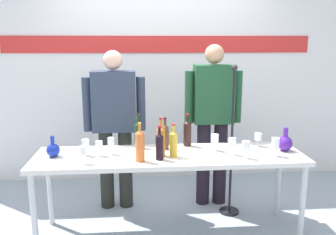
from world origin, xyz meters
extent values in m
plane|color=#94A4B1|center=(0.00, 0.00, 0.00)|extent=(10.00, 10.00, 0.00)
cube|color=white|center=(0.00, 1.47, 1.50)|extent=(5.27, 0.10, 3.00)
cube|color=red|center=(0.00, 1.41, 1.68)|extent=(3.69, 0.01, 0.20)
cube|color=silver|center=(0.00, 0.00, 0.73)|extent=(2.34, 0.63, 0.04)
cylinder|color=silver|center=(-1.11, -0.27, 0.36)|extent=(0.05, 0.05, 0.71)
cylinder|color=silver|center=(1.11, -0.27, 0.36)|extent=(0.05, 0.05, 0.71)
cylinder|color=silver|center=(-1.11, 0.27, 0.36)|extent=(0.05, 0.05, 0.71)
cylinder|color=silver|center=(1.11, 0.27, 0.36)|extent=(0.05, 0.05, 0.71)
sphere|color=#15299E|center=(-0.99, 0.01, 0.81)|extent=(0.12, 0.12, 0.12)
cylinder|color=#15299E|center=(-0.99, 0.01, 0.90)|extent=(0.03, 0.03, 0.08)
sphere|color=#491D93|center=(1.04, 0.01, 0.82)|extent=(0.14, 0.14, 0.14)
cylinder|color=#491D93|center=(1.04, 0.01, 0.92)|extent=(0.04, 0.04, 0.09)
cylinder|color=black|center=(-0.60, 0.61, 0.41)|extent=(0.14, 0.14, 0.83)
cylinder|color=black|center=(-0.41, 0.61, 0.41)|extent=(0.14, 0.14, 0.83)
cube|color=#2C384D|center=(-0.50, 0.61, 1.13)|extent=(0.44, 0.22, 0.60)
cylinder|color=#2C384D|center=(-0.77, 0.61, 1.10)|extent=(0.09, 0.09, 0.54)
cylinder|color=#2C384D|center=(-0.24, 0.61, 1.10)|extent=(0.09, 0.09, 0.54)
sphere|color=beige|center=(-0.50, 0.61, 1.54)|extent=(0.19, 0.19, 0.19)
cylinder|color=black|center=(0.41, 0.61, 0.45)|extent=(0.14, 0.14, 0.89)
cylinder|color=black|center=(0.59, 0.61, 0.45)|extent=(0.14, 0.14, 0.89)
cube|color=#1D4A2E|center=(0.50, 0.61, 1.19)|extent=(0.40, 0.22, 0.59)
cylinder|color=#1D4A2E|center=(0.25, 0.61, 1.16)|extent=(0.09, 0.09, 0.53)
cylinder|color=#1D4A2E|center=(0.76, 0.61, 1.16)|extent=(0.09, 0.09, 0.53)
sphere|color=tan|center=(0.50, 0.61, 1.59)|extent=(0.19, 0.19, 0.19)
cylinder|color=orange|center=(-0.08, -0.03, 0.87)|extent=(0.08, 0.08, 0.23)
cone|color=orange|center=(-0.08, -0.03, 1.00)|extent=(0.08, 0.08, 0.03)
cylinder|color=orange|center=(-0.08, -0.03, 1.03)|extent=(0.03, 0.03, 0.09)
cylinder|color=#B31C1D|center=(-0.08, -0.03, 1.08)|extent=(0.03, 0.03, 0.02)
cylinder|color=gold|center=(0.03, -0.06, 0.85)|extent=(0.06, 0.06, 0.20)
cone|color=gold|center=(0.03, -0.06, 0.97)|extent=(0.06, 0.06, 0.03)
cylinder|color=gold|center=(0.03, -0.06, 0.99)|extent=(0.02, 0.02, 0.07)
cylinder|color=#B2271C|center=(0.03, -0.06, 1.03)|extent=(0.03, 0.03, 0.02)
cylinder|color=#193716|center=(-0.27, 0.23, 0.86)|extent=(0.07, 0.07, 0.22)
cone|color=#193716|center=(-0.27, 0.23, 0.98)|extent=(0.07, 0.07, 0.03)
cylinder|color=#193716|center=(-0.27, 0.23, 1.01)|extent=(0.03, 0.03, 0.08)
cylinder|color=black|center=(-0.27, 0.23, 1.06)|extent=(0.03, 0.03, 0.02)
cylinder|color=black|center=(-0.09, -0.13, 0.85)|extent=(0.07, 0.07, 0.20)
cone|color=black|center=(-0.09, -0.13, 0.97)|extent=(0.07, 0.07, 0.03)
cylinder|color=black|center=(-0.09, -0.13, 0.99)|extent=(0.02, 0.02, 0.07)
cylinder|color=red|center=(-0.09, -0.13, 1.03)|extent=(0.03, 0.03, 0.02)
cylinder|color=orange|center=(-0.26, -0.16, 0.87)|extent=(0.08, 0.08, 0.24)
cone|color=orange|center=(-0.26, -0.16, 1.00)|extent=(0.08, 0.08, 0.03)
cylinder|color=orange|center=(-0.26, -0.16, 1.03)|extent=(0.02, 0.02, 0.07)
cylinder|color=gold|center=(-0.26, -0.16, 1.07)|extent=(0.03, 0.03, 0.02)
cylinder|color=#493117|center=(-0.03, 0.16, 0.86)|extent=(0.07, 0.07, 0.21)
cone|color=#493117|center=(-0.03, 0.16, 0.97)|extent=(0.07, 0.07, 0.03)
cylinder|color=#493117|center=(-0.03, 0.16, 0.99)|extent=(0.02, 0.02, 0.07)
cylinder|color=black|center=(-0.03, 0.16, 1.04)|extent=(0.03, 0.03, 0.02)
cylinder|color=black|center=(0.19, 0.25, 0.86)|extent=(0.07, 0.07, 0.22)
cone|color=black|center=(0.19, 0.25, 0.98)|extent=(0.07, 0.07, 0.03)
cylinder|color=black|center=(0.19, 0.25, 1.01)|extent=(0.02, 0.02, 0.08)
cylinder|color=#A81C1F|center=(0.19, 0.25, 1.05)|extent=(0.03, 0.03, 0.02)
cylinder|color=white|center=(-0.71, -0.18, 0.75)|extent=(0.05, 0.05, 0.00)
cylinder|color=white|center=(-0.71, -0.18, 0.79)|extent=(0.01, 0.01, 0.08)
cylinder|color=white|center=(-0.71, -0.18, 0.87)|extent=(0.06, 0.06, 0.07)
cylinder|color=white|center=(-0.72, 0.03, 0.75)|extent=(0.06, 0.06, 0.00)
cylinder|color=white|center=(-0.72, 0.03, 0.79)|extent=(0.01, 0.01, 0.06)
cylinder|color=white|center=(-0.72, 0.03, 0.86)|extent=(0.06, 0.06, 0.08)
cylinder|color=white|center=(-0.50, 0.04, 0.75)|extent=(0.06, 0.06, 0.00)
cylinder|color=white|center=(-0.50, 0.04, 0.79)|extent=(0.01, 0.01, 0.07)
cylinder|color=white|center=(-0.50, 0.04, 0.86)|extent=(0.06, 0.06, 0.08)
cylinder|color=white|center=(-0.60, 0.01, 0.75)|extent=(0.06, 0.06, 0.00)
cylinder|color=white|center=(-0.60, 0.01, 0.79)|extent=(0.01, 0.01, 0.06)
cylinder|color=white|center=(-0.60, 0.01, 0.85)|extent=(0.06, 0.06, 0.07)
cylinder|color=white|center=(0.85, 0.17, 0.75)|extent=(0.05, 0.05, 0.00)
cylinder|color=white|center=(0.85, 0.17, 0.79)|extent=(0.01, 0.01, 0.06)
cylinder|color=white|center=(0.85, 0.17, 0.85)|extent=(0.07, 0.07, 0.07)
cylinder|color=white|center=(0.90, -0.13, 0.75)|extent=(0.06, 0.06, 0.00)
cylinder|color=white|center=(0.90, -0.13, 0.79)|extent=(0.01, 0.01, 0.07)
cylinder|color=white|center=(0.90, -0.13, 0.87)|extent=(0.07, 0.07, 0.09)
cylinder|color=white|center=(0.54, -0.06, 0.75)|extent=(0.06, 0.06, 0.00)
cylinder|color=white|center=(0.54, -0.06, 0.79)|extent=(0.01, 0.01, 0.07)
cylinder|color=white|center=(0.54, -0.06, 0.87)|extent=(0.06, 0.06, 0.08)
cylinder|color=white|center=(0.63, -0.16, 0.75)|extent=(0.06, 0.06, 0.00)
cylinder|color=white|center=(0.63, -0.16, 0.80)|extent=(0.01, 0.01, 0.08)
cylinder|color=white|center=(0.63, -0.16, 0.87)|extent=(0.07, 0.07, 0.07)
cylinder|color=white|center=(0.42, 0.08, 0.75)|extent=(0.06, 0.06, 0.00)
cylinder|color=white|center=(0.42, 0.08, 0.79)|extent=(0.01, 0.01, 0.08)
cylinder|color=white|center=(0.42, 0.08, 0.87)|extent=(0.07, 0.07, 0.07)
cylinder|color=black|center=(0.65, 0.36, 0.01)|extent=(0.20, 0.20, 0.02)
cylinder|color=black|center=(0.65, 0.36, 0.72)|extent=(0.02, 0.02, 1.44)
sphere|color=#232328|center=(0.65, 0.36, 1.47)|extent=(0.06, 0.06, 0.06)
camera|label=1|loc=(-0.27, -3.00, 1.72)|focal=38.70mm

